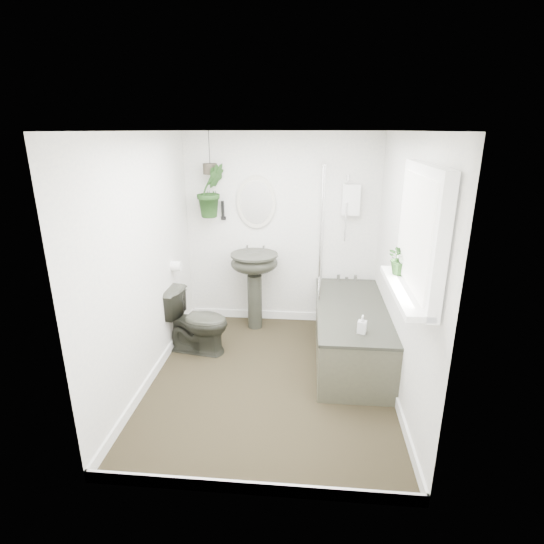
{
  "coord_description": "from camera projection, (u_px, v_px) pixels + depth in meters",
  "views": [
    {
      "loc": [
        0.34,
        -3.58,
        2.31
      ],
      "look_at": [
        0.0,
        0.15,
        1.05
      ],
      "focal_mm": 28.0,
      "sensor_mm": 36.0,
      "label": 1
    }
  ],
  "objects": [
    {
      "name": "floor",
      "position": [
        271.0,
        379.0,
        4.15
      ],
      "size": [
        2.3,
        2.8,
        0.02
      ],
      "primitive_type": "cube",
      "color": "#2A2518",
      "rests_on": "ground"
    },
    {
      "name": "ceiling",
      "position": [
        270.0,
        130.0,
        3.41
      ],
      "size": [
        2.3,
        2.8,
        0.02
      ],
      "primitive_type": "cube",
      "color": "white",
      "rests_on": "ground"
    },
    {
      "name": "wall_back",
      "position": [
        281.0,
        231.0,
        5.11
      ],
      "size": [
        2.3,
        0.02,
        2.3
      ],
      "primitive_type": "cube",
      "color": "white",
      "rests_on": "ground"
    },
    {
      "name": "wall_front",
      "position": [
        248.0,
        341.0,
        2.45
      ],
      "size": [
        2.3,
        0.02,
        2.3
      ],
      "primitive_type": "cube",
      "color": "white",
      "rests_on": "ground"
    },
    {
      "name": "wall_left",
      "position": [
        144.0,
        263.0,
        3.88
      ],
      "size": [
        0.02,
        2.8,
        2.3
      ],
      "primitive_type": "cube",
      "color": "white",
      "rests_on": "ground"
    },
    {
      "name": "wall_right",
      "position": [
        403.0,
        270.0,
        3.68
      ],
      "size": [
        0.02,
        2.8,
        2.3
      ],
      "primitive_type": "cube",
      "color": "white",
      "rests_on": "ground"
    },
    {
      "name": "skirting",
      "position": [
        271.0,
        374.0,
        4.13
      ],
      "size": [
        2.3,
        2.8,
        0.1
      ],
      "primitive_type": "cube",
      "color": "white",
      "rests_on": "floor"
    },
    {
      "name": "bathtub",
      "position": [
        351.0,
        332.0,
        4.46
      ],
      "size": [
        0.72,
        1.72,
        0.58
      ],
      "primitive_type": null,
      "color": "#282921",
      "rests_on": "floor"
    },
    {
      "name": "bath_screen",
      "position": [
        322.0,
        229.0,
        4.63
      ],
      "size": [
        0.04,
        0.72,
        1.4
      ],
      "primitive_type": null,
      "color": "silver",
      "rests_on": "bathtub"
    },
    {
      "name": "shower_box",
      "position": [
        351.0,
        200.0,
        4.85
      ],
      "size": [
        0.2,
        0.1,
        0.35
      ],
      "primitive_type": "cube",
      "color": "white",
      "rests_on": "wall_back"
    },
    {
      "name": "oval_mirror",
      "position": [
        256.0,
        202.0,
        4.98
      ],
      "size": [
        0.46,
        0.03,
        0.62
      ],
      "primitive_type": "ellipsoid",
      "color": "beige",
      "rests_on": "wall_back"
    },
    {
      "name": "wall_sconce",
      "position": [
        223.0,
        210.0,
        5.04
      ],
      "size": [
        0.04,
        0.04,
        0.22
      ],
      "primitive_type": "cylinder",
      "color": "black",
      "rests_on": "wall_back"
    },
    {
      "name": "toilet_roll_holder",
      "position": [
        176.0,
        266.0,
        4.61
      ],
      "size": [
        0.11,
        0.11,
        0.11
      ],
      "primitive_type": "cylinder",
      "rotation": [
        0.0,
        1.57,
        0.0
      ],
      "color": "white",
      "rests_on": "wall_left"
    },
    {
      "name": "window_recess",
      "position": [
        421.0,
        232.0,
        2.86
      ],
      "size": [
        0.08,
        1.0,
        0.9
      ],
      "primitive_type": "cube",
      "color": "white",
      "rests_on": "wall_right"
    },
    {
      "name": "window_sill",
      "position": [
        404.0,
        290.0,
        3.0
      ],
      "size": [
        0.18,
        1.0,
        0.04
      ],
      "primitive_type": "cube",
      "color": "white",
      "rests_on": "wall_right"
    },
    {
      "name": "window_blinds",
      "position": [
        414.0,
        232.0,
        2.87
      ],
      "size": [
        0.01,
        0.86,
        0.76
      ],
      "primitive_type": "cube",
      "color": "white",
      "rests_on": "wall_right"
    },
    {
      "name": "toilet",
      "position": [
        197.0,
        321.0,
        4.57
      ],
      "size": [
        0.75,
        0.5,
        0.7
      ],
      "primitive_type": "imported",
      "rotation": [
        0.0,
        0.0,
        1.4
      ],
      "color": "#282921",
      "rests_on": "floor"
    },
    {
      "name": "pedestal_sink",
      "position": [
        255.0,
        291.0,
        5.09
      ],
      "size": [
        0.64,
        0.58,
        0.94
      ],
      "primitive_type": null,
      "rotation": [
        0.0,
        0.0,
        0.21
      ],
      "color": "#282921",
      "rests_on": "floor"
    },
    {
      "name": "sill_plant",
      "position": [
        402.0,
        258.0,
        3.24
      ],
      "size": [
        0.28,
        0.26,
        0.26
      ],
      "primitive_type": "imported",
      "rotation": [
        0.0,
        0.0,
        0.31
      ],
      "color": "black",
      "rests_on": "window_sill"
    },
    {
      "name": "hanging_plant",
      "position": [
        211.0,
        191.0,
        4.87
      ],
      "size": [
        0.43,
        0.41,
        0.61
      ],
      "primitive_type": "imported",
      "rotation": [
        0.0,
        0.0,
        0.58
      ],
      "color": "black",
      "rests_on": "ceiling"
    },
    {
      "name": "soap_bottle",
      "position": [
        362.0,
        324.0,
        3.78
      ],
      "size": [
        0.09,
        0.1,
        0.17
      ],
      "primitive_type": "imported",
      "rotation": [
        0.0,
        0.0,
        -0.27
      ],
      "color": "#2F2725",
      "rests_on": "bathtub"
    },
    {
      "name": "hanging_pot",
      "position": [
        210.0,
        169.0,
        4.79
      ],
      "size": [
        0.16,
        0.16,
        0.12
      ],
      "primitive_type": "cylinder",
      "color": "#322C23",
      "rests_on": "ceiling"
    }
  ]
}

